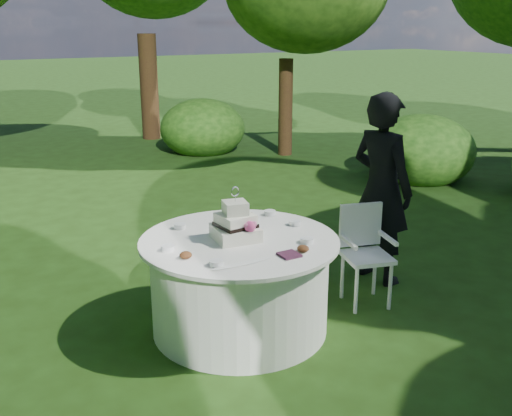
# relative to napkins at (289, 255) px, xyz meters

# --- Properties ---
(ground) EXTENTS (80.00, 80.00, 0.00)m
(ground) POSITION_rel_napkins_xyz_m (-0.15, 0.49, -0.78)
(ground) COLOR #1C350E
(ground) RESTS_ON ground
(napkins) EXTENTS (0.14, 0.14, 0.02)m
(napkins) POSITION_rel_napkins_xyz_m (0.00, 0.00, 0.00)
(napkins) COLOR #451D34
(napkins) RESTS_ON table
(feather_plume) EXTENTS (0.48, 0.07, 0.01)m
(feather_plume) POSITION_rel_napkins_xyz_m (-0.37, 0.03, -0.00)
(feather_plume) COLOR white
(feather_plume) RESTS_ON table
(guest) EXTENTS (0.54, 0.72, 1.80)m
(guest) POSITION_rel_napkins_xyz_m (1.48, 0.71, 0.12)
(guest) COLOR black
(guest) RESTS_ON ground
(table) EXTENTS (1.56, 1.56, 0.77)m
(table) POSITION_rel_napkins_xyz_m (-0.15, 0.49, -0.39)
(table) COLOR white
(table) RESTS_ON ground
(cake) EXTENTS (0.36, 0.37, 0.43)m
(cake) POSITION_rel_napkins_xyz_m (-0.17, 0.50, 0.10)
(cake) COLOR white
(cake) RESTS_ON table
(chair) EXTENTS (0.48, 0.48, 0.87)m
(chair) POSITION_rel_napkins_xyz_m (1.04, 0.40, -0.26)
(chair) COLOR white
(chair) RESTS_ON ground
(votives) EXTENTS (1.23, 0.96, 0.04)m
(votives) POSITION_rel_napkins_xyz_m (-0.11, 0.53, 0.01)
(votives) COLOR white
(votives) RESTS_ON table
(petal_cups) EXTENTS (0.93, 0.99, 0.05)m
(petal_cups) POSITION_rel_napkins_xyz_m (-0.12, 0.42, 0.02)
(petal_cups) COLOR #562D16
(petal_cups) RESTS_ON table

